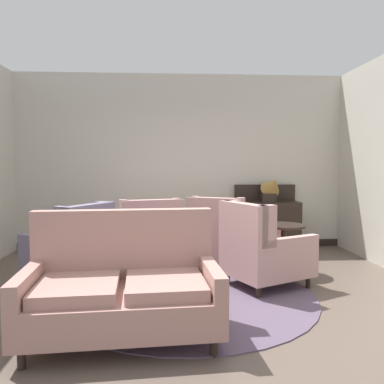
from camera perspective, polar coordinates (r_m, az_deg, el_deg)
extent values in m
plane|color=brown|center=(4.15, -0.37, -16.40)|extent=(7.96, 7.96, 0.00)
cube|color=beige|center=(6.73, -1.66, 4.46)|extent=(5.83, 0.08, 2.99)
cube|color=black|center=(6.81, -1.62, -7.70)|extent=(5.67, 0.03, 0.12)
cylinder|color=#5B4C60|center=(4.43, -0.58, -14.97)|extent=(2.80, 2.80, 0.01)
cylinder|color=black|center=(4.15, -3.82, -9.91)|extent=(0.79, 0.79, 0.04)
cylinder|color=black|center=(4.20, -3.81, -12.71)|extent=(0.10, 0.10, 0.39)
cube|color=black|center=(4.27, -0.73, -15.27)|extent=(0.28, 0.06, 0.07)
cube|color=black|center=(4.44, -5.35, -14.52)|extent=(0.20, 0.27, 0.07)
cube|color=black|center=(4.08, -5.27, -16.22)|extent=(0.18, 0.28, 0.07)
cylinder|color=#384C93|center=(4.12, -4.01, -9.57)|extent=(0.10, 0.10, 0.02)
ellipsoid|color=#384C93|center=(4.10, -4.02, -8.12)|extent=(0.18, 0.18, 0.19)
cylinder|color=#384C93|center=(4.07, -4.03, -6.23)|extent=(0.06, 0.06, 0.09)
torus|color=#384C93|center=(4.06, -4.03, -5.64)|extent=(0.12, 0.12, 0.02)
cube|color=tan|center=(3.35, -10.21, -16.43)|extent=(1.65, 0.98, 0.28)
cube|color=tan|center=(3.58, -10.04, -7.57)|extent=(1.59, 0.26, 0.63)
cube|color=tan|center=(3.29, -16.54, -13.47)|extent=(0.68, 0.71, 0.10)
cube|color=tan|center=(3.26, -3.97, -13.49)|extent=(0.68, 0.71, 0.10)
cube|color=tan|center=(3.35, -23.34, -12.44)|extent=(0.17, 0.77, 0.20)
cube|color=tan|center=(3.28, 3.01, -12.46)|extent=(0.17, 0.77, 0.20)
cylinder|color=black|center=(3.22, -23.83, -21.64)|extent=(0.06, 0.06, 0.14)
cylinder|color=black|center=(3.15, 3.20, -21.88)|extent=(0.06, 0.06, 0.14)
cylinder|color=black|center=(3.85, -20.77, -17.21)|extent=(0.06, 0.06, 0.14)
cylinder|color=black|center=(3.79, 1.11, -17.27)|extent=(0.06, 0.06, 0.14)
cube|color=tan|center=(5.62, 4.40, -7.77)|extent=(1.04, 1.08, 0.32)
cube|color=tan|center=(5.22, 3.30, -3.86)|extent=(0.74, 0.44, 0.55)
cube|color=tan|center=(5.20, 7.04, -3.16)|extent=(0.17, 0.22, 0.42)
cube|color=tan|center=(5.40, 0.29, -2.87)|extent=(0.17, 0.22, 0.42)
cube|color=tan|center=(5.54, 7.82, -5.20)|extent=(0.40, 0.72, 0.21)
cube|color=tan|center=(5.72, 1.41, -4.86)|extent=(0.40, 0.72, 0.21)
cylinder|color=black|center=(5.92, 8.15, -9.46)|extent=(0.06, 0.06, 0.14)
cylinder|color=black|center=(6.07, 2.61, -9.06)|extent=(0.06, 0.06, 0.14)
cylinder|color=black|center=(5.28, 6.43, -11.12)|extent=(0.06, 0.06, 0.14)
cylinder|color=black|center=(5.45, 0.28, -10.59)|extent=(0.06, 0.06, 0.14)
cube|color=tan|center=(4.78, 11.06, -10.24)|extent=(1.14, 1.06, 0.27)
cube|color=tan|center=(4.45, 7.38, -5.48)|extent=(0.45, 0.73, 0.60)
cube|color=tan|center=(4.25, 10.97, -5.00)|extent=(0.22, 0.18, 0.46)
cube|color=tan|center=(4.75, 5.94, -3.98)|extent=(0.22, 0.18, 0.46)
cube|color=tan|center=(4.52, 14.26, -7.88)|extent=(0.77, 0.44, 0.22)
cube|color=tan|center=(5.00, 9.14, -6.66)|extent=(0.77, 0.44, 0.22)
cylinder|color=black|center=(4.87, 16.73, -12.57)|extent=(0.06, 0.06, 0.14)
cylinder|color=black|center=(5.28, 12.07, -11.18)|extent=(0.06, 0.06, 0.14)
cylinder|color=black|center=(4.39, 9.75, -14.31)|extent=(0.06, 0.06, 0.14)
cylinder|color=black|center=(4.84, 5.29, -12.52)|extent=(0.06, 0.06, 0.14)
cube|color=tan|center=(5.66, -6.55, -7.80)|extent=(1.03, 1.04, 0.30)
cube|color=tan|center=(5.24, -5.83, -4.09)|extent=(0.85, 0.34, 0.54)
cube|color=tan|center=(5.41, -2.15, -3.12)|extent=(0.15, 0.22, 0.41)
cube|color=tan|center=(5.26, -10.02, -3.39)|extent=(0.15, 0.22, 0.41)
cube|color=tan|center=(5.75, -3.00, -5.04)|extent=(0.28, 0.76, 0.21)
cube|color=tan|center=(5.61, -10.43, -5.34)|extent=(0.28, 0.76, 0.21)
cylinder|color=black|center=(6.11, -3.97, -8.99)|extent=(0.06, 0.06, 0.14)
cylinder|color=black|center=(5.99, -10.44, -9.31)|extent=(0.06, 0.06, 0.14)
cylinder|color=black|center=(5.46, -2.21, -10.58)|extent=(0.06, 0.06, 0.14)
cylinder|color=black|center=(5.32, -9.48, -11.01)|extent=(0.06, 0.06, 0.14)
cube|color=slate|center=(5.05, -17.76, -9.44)|extent=(1.14, 1.10, 0.29)
cube|color=slate|center=(4.72, -14.80, -5.09)|extent=(0.52, 0.72, 0.55)
cube|color=slate|center=(5.01, -13.00, -3.76)|extent=(0.22, 0.19, 0.42)
cube|color=slate|center=(4.54, -18.48, -4.67)|extent=(0.22, 0.19, 0.42)
cube|color=slate|center=(5.26, -15.62, -6.17)|extent=(0.71, 0.49, 0.19)
cube|color=slate|center=(4.82, -21.07, -7.23)|extent=(0.71, 0.49, 0.19)
cylinder|color=black|center=(5.55, -18.04, -10.53)|extent=(0.06, 0.06, 0.14)
cylinder|color=black|center=(5.17, -22.92, -11.73)|extent=(0.06, 0.06, 0.14)
cylinder|color=black|center=(5.08, -12.40, -11.79)|extent=(0.06, 0.06, 0.14)
cylinder|color=black|center=(4.66, -17.31, -13.33)|extent=(0.06, 0.06, 0.14)
cylinder|color=black|center=(5.30, 13.40, -4.84)|extent=(0.56, 0.56, 0.03)
cylinder|color=black|center=(5.36, 13.34, -8.30)|extent=(0.07, 0.07, 0.62)
cylinder|color=black|center=(5.43, 13.29, -11.32)|extent=(0.36, 0.36, 0.04)
cube|color=black|center=(6.71, 11.03, -4.47)|extent=(1.06, 0.43, 0.73)
cube|color=black|center=(6.84, 10.68, -0.07)|extent=(1.06, 0.04, 0.28)
cube|color=black|center=(6.52, 7.21, -8.36)|extent=(0.06, 0.06, 0.10)
cube|color=black|center=(6.76, 15.31, -8.02)|extent=(0.06, 0.06, 0.10)
cube|color=black|center=(6.84, 6.70, -7.77)|extent=(0.06, 0.06, 0.10)
cube|color=black|center=(7.07, 14.45, -7.49)|extent=(0.06, 0.06, 0.10)
cube|color=black|center=(6.64, 11.12, -0.80)|extent=(0.24, 0.24, 0.14)
cone|color=#B28942|center=(6.56, 11.83, 1.04)|extent=(0.39, 0.47, 0.44)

